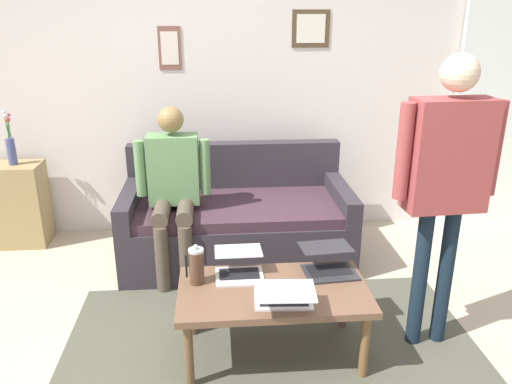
{
  "coord_description": "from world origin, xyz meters",
  "views": [
    {
      "loc": [
        0.23,
        2.26,
        1.93
      ],
      "look_at": [
        -0.03,
        -0.86,
        0.8
      ],
      "focal_mm": 35.53,
      "sensor_mm": 36.0,
      "label": 1
    }
  ],
  "objects_px": {
    "coffee_table": "(273,296)",
    "laptop_center": "(239,267)",
    "french_press": "(196,266)",
    "laptop_left": "(284,296)",
    "person_seated": "(173,183)",
    "couch": "(237,222)",
    "side_shelf": "(20,204)",
    "laptop_right": "(328,263)",
    "interior_door": "(497,115)",
    "person_standing": "(447,170)",
    "flower_vase": "(10,144)"
  },
  "relations": [
    {
      "from": "french_press",
      "to": "person_seated",
      "type": "relative_size",
      "value": 0.19
    },
    {
      "from": "interior_door",
      "to": "person_seated",
      "type": "relative_size",
      "value": 1.6
    },
    {
      "from": "interior_door",
      "to": "coffee_table",
      "type": "height_order",
      "value": "interior_door"
    },
    {
      "from": "person_standing",
      "to": "person_seated",
      "type": "bearing_deg",
      "value": -32.71
    },
    {
      "from": "laptop_left",
      "to": "laptop_right",
      "type": "height_order",
      "value": "laptop_right"
    },
    {
      "from": "laptop_right",
      "to": "french_press",
      "type": "distance_m",
      "value": 0.79
    },
    {
      "from": "person_seated",
      "to": "laptop_center",
      "type": "bearing_deg",
      "value": 116.27
    },
    {
      "from": "laptop_center",
      "to": "interior_door",
      "type": "bearing_deg",
      "value": -145.26
    },
    {
      "from": "laptop_right",
      "to": "person_standing",
      "type": "xyz_separation_m",
      "value": [
        -0.6,
        0.13,
        0.62
      ]
    },
    {
      "from": "interior_door",
      "to": "french_press",
      "type": "height_order",
      "value": "interior_door"
    },
    {
      "from": "flower_vase",
      "to": "person_seated",
      "type": "height_order",
      "value": "person_seated"
    },
    {
      "from": "laptop_center",
      "to": "flower_vase",
      "type": "relative_size",
      "value": 0.72
    },
    {
      "from": "interior_door",
      "to": "coffee_table",
      "type": "xyz_separation_m",
      "value": [
        2.26,
        1.87,
        -0.63
      ]
    },
    {
      "from": "laptop_center",
      "to": "laptop_right",
      "type": "bearing_deg",
      "value": -179.76
    },
    {
      "from": "couch",
      "to": "person_seated",
      "type": "distance_m",
      "value": 0.67
    },
    {
      "from": "interior_door",
      "to": "couch",
      "type": "relative_size",
      "value": 1.15
    },
    {
      "from": "laptop_left",
      "to": "person_standing",
      "type": "xyz_separation_m",
      "value": [
        -0.92,
        -0.22,
        0.62
      ]
    },
    {
      "from": "side_shelf",
      "to": "laptop_right",
      "type": "bearing_deg",
      "value": 147.1
    },
    {
      "from": "couch",
      "to": "flower_vase",
      "type": "distance_m",
      "value": 1.97
    },
    {
      "from": "flower_vase",
      "to": "person_seated",
      "type": "bearing_deg",
      "value": 155.15
    },
    {
      "from": "laptop_left",
      "to": "french_press",
      "type": "xyz_separation_m",
      "value": [
        0.47,
        -0.26,
        0.06
      ]
    },
    {
      "from": "interior_door",
      "to": "coffee_table",
      "type": "relative_size",
      "value": 1.9
    },
    {
      "from": "french_press",
      "to": "person_seated",
      "type": "bearing_deg",
      "value": -78.91
    },
    {
      "from": "laptop_center",
      "to": "side_shelf",
      "type": "xyz_separation_m",
      "value": [
        1.8,
        -1.52,
        -0.13
      ]
    },
    {
      "from": "couch",
      "to": "laptop_right",
      "type": "distance_m",
      "value": 1.23
    },
    {
      "from": "laptop_center",
      "to": "french_press",
      "type": "distance_m",
      "value": 0.27
    },
    {
      "from": "laptop_right",
      "to": "side_shelf",
      "type": "height_order",
      "value": "side_shelf"
    },
    {
      "from": "laptop_center",
      "to": "french_press",
      "type": "xyz_separation_m",
      "value": [
        0.25,
        0.08,
        0.06
      ]
    },
    {
      "from": "couch",
      "to": "person_standing",
      "type": "distance_m",
      "value": 1.84
    },
    {
      "from": "laptop_left",
      "to": "laptop_center",
      "type": "height_order",
      "value": "laptop_center"
    },
    {
      "from": "couch",
      "to": "coffee_table",
      "type": "xyz_separation_m",
      "value": [
        -0.15,
        1.29,
        0.09
      ]
    },
    {
      "from": "interior_door",
      "to": "laptop_center",
      "type": "relative_size",
      "value": 6.18
    },
    {
      "from": "person_seated",
      "to": "laptop_right",
      "type": "bearing_deg",
      "value": 137.88
    },
    {
      "from": "person_standing",
      "to": "laptop_right",
      "type": "bearing_deg",
      "value": -12.19
    },
    {
      "from": "laptop_center",
      "to": "flower_vase",
      "type": "bearing_deg",
      "value": -40.12
    },
    {
      "from": "coffee_table",
      "to": "laptop_center",
      "type": "distance_m",
      "value": 0.28
    },
    {
      "from": "coffee_table",
      "to": "french_press",
      "type": "distance_m",
      "value": 0.47
    },
    {
      "from": "interior_door",
      "to": "side_shelf",
      "type": "distance_m",
      "value": 4.3
    },
    {
      "from": "laptop_left",
      "to": "person_seated",
      "type": "bearing_deg",
      "value": -61.76
    },
    {
      "from": "interior_door",
      "to": "side_shelf",
      "type": "relative_size",
      "value": 2.86
    },
    {
      "from": "interior_door",
      "to": "couch",
      "type": "bearing_deg",
      "value": 13.58
    },
    {
      "from": "laptop_right",
      "to": "side_shelf",
      "type": "distance_m",
      "value": 2.79
    },
    {
      "from": "laptop_center",
      "to": "couch",
      "type": "bearing_deg",
      "value": -91.89
    },
    {
      "from": "laptop_center",
      "to": "person_seated",
      "type": "xyz_separation_m",
      "value": [
        0.44,
        -0.89,
        0.24
      ]
    },
    {
      "from": "coffee_table",
      "to": "laptop_center",
      "type": "xyz_separation_m",
      "value": [
        0.19,
        -0.18,
        0.1
      ]
    },
    {
      "from": "couch",
      "to": "side_shelf",
      "type": "relative_size",
      "value": 2.48
    },
    {
      "from": "side_shelf",
      "to": "laptop_center",
      "type": "bearing_deg",
      "value": 139.9
    },
    {
      "from": "coffee_table",
      "to": "side_shelf",
      "type": "height_order",
      "value": "side_shelf"
    },
    {
      "from": "coffee_table",
      "to": "side_shelf",
      "type": "bearing_deg",
      "value": -40.5
    },
    {
      "from": "french_press",
      "to": "person_seated",
      "type": "height_order",
      "value": "person_seated"
    }
  ]
}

